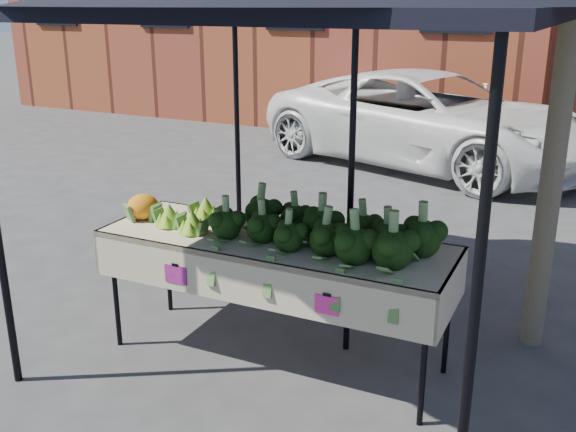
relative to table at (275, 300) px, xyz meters
name	(u,v)px	position (x,y,z in m)	size (l,w,h in m)	color
ground	(244,361)	(-0.18, -0.14, -0.45)	(90.00, 90.00, 0.00)	#363639
table	(275,300)	(0.00, 0.00, 0.00)	(2.42, 0.85, 0.90)	#BEB494
canopy	(309,157)	(0.05, 0.43, 0.92)	(3.16, 3.16, 2.74)	black
broccoli_heap	(321,223)	(0.32, 0.03, 0.60)	(1.50, 0.60, 0.30)	black
romanesco_cluster	(190,209)	(-0.67, -0.01, 0.56)	(0.46, 0.50, 0.23)	#7AC126
cauliflower_pair	(143,205)	(-1.05, -0.05, 0.55)	(0.23, 0.23, 0.21)	orange
street_tree	(571,29)	(1.59, 1.05, 1.79)	(2.27, 2.27, 4.48)	#1E4C14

